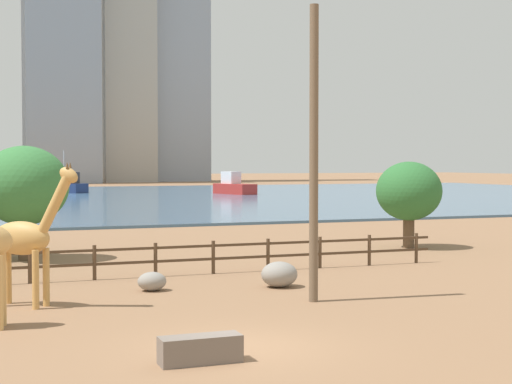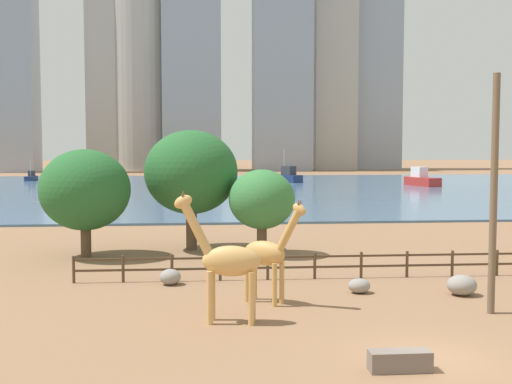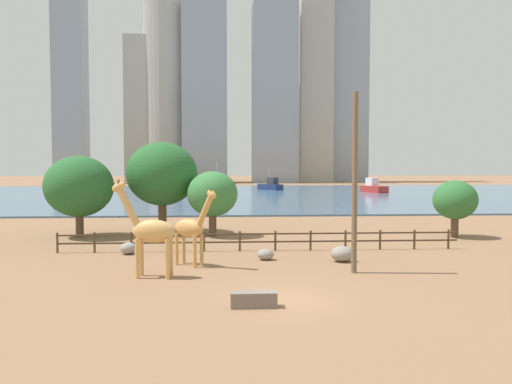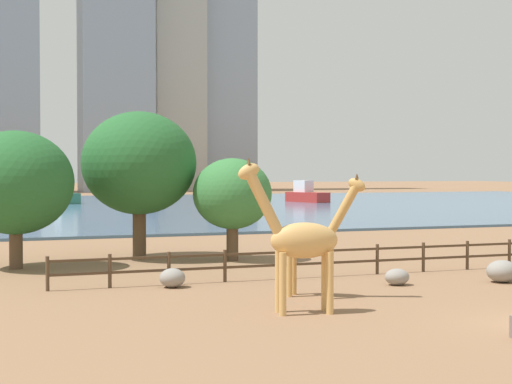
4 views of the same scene
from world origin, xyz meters
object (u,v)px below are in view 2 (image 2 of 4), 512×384
Objects in this scene: tree_center_broad at (191,172)px; tree_left_small at (85,190)px; boulder_near_fence at (170,277)px; boulder_small at (359,286)px; giraffe_tall at (226,261)px; boat_sailboat at (31,177)px; giraffe_companion at (268,253)px; feeding_trough at (400,361)px; boat_tug at (219,178)px; boulder_by_pole at (462,285)px; boat_barge at (286,177)px; tree_right_tall at (262,200)px; utility_pole at (494,195)px; boat_ferry at (422,179)px.

tree_center_broad reaches higher than tree_left_small.
boulder_near_fence is 8.76m from boulder_small.
giraffe_tall is 1.19× the size of boat_sailboat.
feeding_trough is at bearing -30.51° from giraffe_companion.
tree_center_broad is 66.58m from boat_tug.
boulder_by_pole is 80.27m from boat_tug.
giraffe_companion is at bearing -76.74° from tree_center_broad.
boat_tug is 1.12× the size of boat_barge.
boulder_near_fence is 83.52m from boat_barge.
boat_tug is (-0.65, 68.74, -2.06)m from tree_right_tall.
tree_center_broad is (-11.81, 16.46, 0.23)m from utility_pole.
tree_left_small is (-12.44, 20.34, 3.64)m from feeding_trough.
boulder_small is 0.16× the size of tree_left_small.
tree_center_broad is at bearing 132.72° from boat_barge.
tree_left_small is 76.97m from boat_barge.
giraffe_companion is 80.54m from boat_tug.
utility_pole reaches higher than boat_tug.
giraffe_companion is 11.89m from tree_right_tall.
boulder_near_fence is 95.84m from boat_sailboat.
giraffe_companion is 0.59× the size of boat_tug.
utility_pole is 9.21m from feeding_trough.
tree_center_broad is at bearing 150.88° from tree_right_tall.
boulder_near_fence is 13.18m from boulder_by_pole.
boulder_small is 11.22m from tree_right_tall.
boat_sailboat is (-32.05, 97.82, -1.49)m from giraffe_tall.
feeding_trough is at bearing -35.93° from boat_ferry.
feeding_trough is 0.24× the size of boat_tug.
giraffe_tall reaches higher than feeding_trough.
boat_ferry reaches higher than boulder_near_fence.
boat_sailboat is at bearing 114.22° from boulder_by_pole.
boat_sailboat reaches higher than boulder_small.
boat_sailboat is at bearing 109.62° from feeding_trough.
giraffe_companion is 9.15m from utility_pole.
feeding_trough is at bearing -84.07° from tree_right_tall.
boat_barge is (11.38, 74.04, -2.14)m from tree_right_tall.
giraffe_tall reaches higher than boulder_small.
boat_sailboat is (-30.55, 80.94, -4.04)m from tree_center_broad.
feeding_trough is at bearing -74.32° from tree_center_broad.
tree_center_broad is 5.06m from tree_right_tall.
boat_ferry reaches higher than feeding_trough.
boulder_by_pole is 0.25× the size of tree_right_tall.
boat_sailboat is (-24.40, 83.03, -3.12)m from tree_left_small.
boulder_small is at bearing -135.15° from giraffe_tall.
tree_right_tall is 90.28m from boat_sailboat.
boulder_small is at bearing 139.54° from boat_barge.
utility_pole is at bearing 47.27° from feeding_trough.
giraffe_companion is at bearing -113.93° from giraffe_tall.
boat_tug reaches higher than boat_barge.
tree_left_small is 1.55× the size of boat_sailboat.
utility_pole is 1.24× the size of boat_tug.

